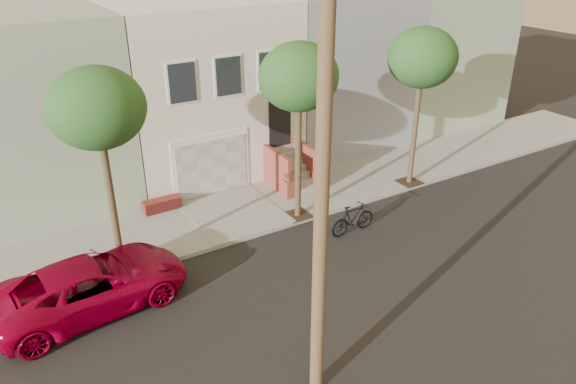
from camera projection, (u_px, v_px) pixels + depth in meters
ground at (338, 279)px, 16.62m from camera, size 90.00×90.00×0.00m
sidewalk at (255, 208)px, 20.68m from camera, size 40.00×3.70×0.15m
house_row at (189, 82)px, 23.57m from camera, size 33.10×11.70×7.00m
tree_left at (97, 110)px, 14.70m from camera, size 2.70×2.57×6.30m
tree_mid at (299, 78)px, 17.75m from camera, size 2.70×2.57×6.30m
tree_right at (422, 59)px, 20.33m from camera, size 2.70×2.57×6.30m
pickup_truck at (91, 285)px, 15.10m from camera, size 5.59×3.00×1.49m
motorcycle at (353, 219)px, 18.92m from camera, size 1.84×0.57×1.10m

